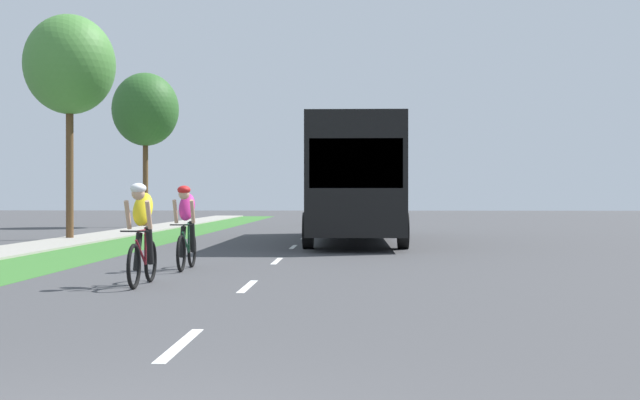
{
  "coord_description": "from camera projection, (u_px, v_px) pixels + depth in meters",
  "views": [
    {
      "loc": [
        1.58,
        -4.12,
        1.37
      ],
      "look_at": [
        0.77,
        17.96,
        1.29
      ],
      "focal_mm": 47.44,
      "sensor_mm": 36.0,
      "label": 1
    }
  ],
  "objects": [
    {
      "name": "pickup_silver",
      "position": [
        353.0,
        208.0,
        42.03
      ],
      "size": [
        2.22,
        5.1,
        1.64
      ],
      "color": "#A5A8AD",
      "rests_on": "ground_plane"
    },
    {
      "name": "cyclist_trailing",
      "position": [
        186.0,
        227.0,
        15.85
      ],
      "size": [
        0.42,
        1.72,
        1.58
      ],
      "color": "black",
      "rests_on": "ground_plane"
    },
    {
      "name": "ground_plane",
      "position": [
        296.0,
        245.0,
        24.17
      ],
      "size": [
        120.0,
        120.0,
        0.0
      ],
      "primitive_type": "plane",
      "color": "#424244"
    },
    {
      "name": "bus_black",
      "position": [
        355.0,
        177.0,
        26.0
      ],
      "size": [
        2.78,
        11.6,
        3.48
      ],
      "color": "black",
      "rests_on": "ground_plane"
    },
    {
      "name": "grass_verge",
      "position": [
        127.0,
        244.0,
        24.35
      ],
      "size": [
        2.23,
        70.0,
        0.01
      ],
      "primitive_type": "cube",
      "color": "#38722D",
      "rests_on": "ground_plane"
    },
    {
      "name": "sidewalk_concrete",
      "position": [
        56.0,
        244.0,
        24.42
      ],
      "size": [
        1.92,
        70.0,
        0.1
      ],
      "primitive_type": "cube",
      "color": "#9E998E",
      "rests_on": "ground_plane"
    },
    {
      "name": "street_tree_near",
      "position": [
        70.0,
        65.0,
        27.18
      ],
      "size": [
        2.91,
        2.91,
        7.24
      ],
      "color": "brown",
      "rests_on": "ground_plane"
    },
    {
      "name": "street_tree_far",
      "position": [
        145.0,
        110.0,
        38.28
      ],
      "size": [
        3.01,
        3.01,
        7.0
      ],
      "color": "brown",
      "rests_on": "ground_plane"
    },
    {
      "name": "cyclist_lead",
      "position": [
        142.0,
        233.0,
        12.99
      ],
      "size": [
        0.42,
        1.72,
        1.58
      ],
      "color": "black",
      "rests_on": "ground_plane"
    },
    {
      "name": "lane_markings_center",
      "position": [
        304.0,
        238.0,
        28.16
      ],
      "size": [
        0.12,
        52.71,
        0.01
      ],
      "color": "white",
      "rests_on": "ground_plane"
    }
  ]
}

